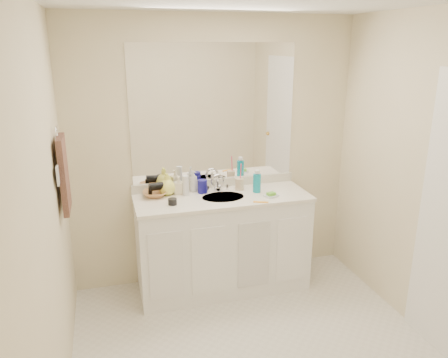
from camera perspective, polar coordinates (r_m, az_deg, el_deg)
name	(u,v)px	position (r m, az deg, el deg)	size (l,w,h in m)	color
floor	(261,358)	(3.37, 4.86, -22.31)	(2.60, 2.60, 0.00)	silver
wall_back	(214,153)	(3.96, -1.28, 3.41)	(2.60, 0.02, 2.40)	beige
wall_front	(396,320)	(1.75, 21.59, -16.72)	(2.60, 0.02, 2.40)	beige
wall_left	(46,222)	(2.62, -22.21, -5.21)	(0.02, 2.60, 2.40)	beige
wall_right	(438,183)	(3.44, 26.12, -0.50)	(0.02, 2.60, 2.40)	beige
vanity_cabinet	(222,244)	(3.97, -0.20, -8.45)	(1.50, 0.55, 0.85)	white
countertop	(222,198)	(3.80, -0.20, -2.45)	(1.52, 0.57, 0.03)	white
backsplash	(215,183)	(4.02, -1.20, -0.51)	(1.52, 0.03, 0.08)	silver
sink_basin	(223,198)	(3.78, -0.12, -2.51)	(0.37, 0.37, 0.02)	silver
faucet	(218,185)	(3.92, -0.83, -0.73)	(0.02, 0.02, 0.11)	silver
mirror	(214,113)	(3.88, -1.29, 8.56)	(1.48, 0.01, 1.20)	white
blue_mug	(202,186)	(3.86, -2.84, -0.98)	(0.09, 0.09, 0.12)	navy
tan_cup	(239,184)	(3.95, 2.03, -0.67)	(0.08, 0.08, 0.10)	beige
toothbrush	(241,174)	(3.92, 2.18, 0.70)	(0.01, 0.01, 0.19)	#FF436F
mouthwash_bottle	(257,183)	(3.88, 4.32, -0.54)	(0.07, 0.07, 0.17)	#0E93AB
soap_dish	(271,196)	(3.80, 6.18, -2.20)	(0.11, 0.09, 0.01)	silver
green_soap	(271,194)	(3.79, 6.18, -1.95)	(0.07, 0.05, 0.03)	#62B92D
orange_comb	(261,202)	(3.66, 4.84, -3.01)	(0.13, 0.03, 0.01)	orange
dark_jar	(172,202)	(3.61, -6.75, -2.95)	(0.07, 0.07, 0.05)	black
extra_white_bottle	(186,186)	(3.80, -5.04, -0.86)	(0.06, 0.06, 0.18)	silver
soap_bottle_white	(194,181)	(3.90, -3.99, -0.28)	(0.07, 0.07, 0.19)	silver
soap_bottle_cream	(179,185)	(3.85, -5.89, -0.81)	(0.07, 0.07, 0.16)	#F0E6C3
soap_bottle_yellow	(167,184)	(3.84, -7.47, -0.66)	(0.15, 0.15, 0.19)	#F0F15D
wicker_basket	(155,194)	(3.82, -8.99, -1.90)	(0.21, 0.21, 0.05)	#B27947
hair_dryer	(157,186)	(3.81, -8.74, -0.96)	(0.07, 0.07, 0.14)	black
towel_ring	(56,133)	(3.27, -21.05, 5.60)	(0.11, 0.11, 0.01)	silver
hand_towel	(64,174)	(3.33, -20.17, 0.59)	(0.04, 0.32, 0.55)	#3B261F
switch_plate	(58,176)	(3.13, -20.89, 0.43)	(0.01, 0.09, 0.13)	silver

